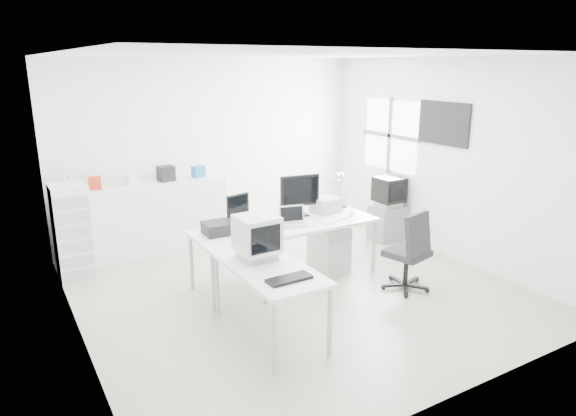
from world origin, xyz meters
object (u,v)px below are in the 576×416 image
side_desk (269,300)px  laser_printer (326,205)px  laptop (294,218)px  main_desk (286,252)px  crt_monitor (257,237)px  sideboard (156,217)px  inkjet_printer (221,228)px  tv_cabinet (387,223)px  drawer_pedestal (329,247)px  filing_cabinet (73,232)px  crt_tv (389,192)px  office_chair (407,249)px  lcd_monitor_small (238,211)px  lcd_monitor_large (300,195)px

side_desk → laser_printer: size_ratio=4.00×
side_desk → laptop: bearing=48.0°
main_desk → laser_printer: (0.75, 0.22, 0.48)m
crt_monitor → sideboard: size_ratio=0.23×
main_desk → crt_monitor: bearing=-135.0°
side_desk → crt_monitor: crt_monitor is taller
inkjet_printer → tv_cabinet: 3.11m
drawer_pedestal → crt_monitor: (-1.55, -0.90, 0.69)m
tv_cabinet → filing_cabinet: (-4.50, 0.93, 0.35)m
crt_tv → sideboard: size_ratio=0.24×
office_chair → inkjet_printer: bearing=137.5°
office_chair → crt_tv: (1.04, 1.53, 0.26)m
crt_monitor → tv_cabinet: (3.03, 1.40, -0.71)m
filing_cabinet → lcd_monitor_small: bearing=-34.8°
main_desk → laser_printer: size_ratio=6.85×
main_desk → lcd_monitor_small: bearing=155.6°
laser_printer → crt_monitor: 1.93m
main_desk → inkjet_printer: size_ratio=5.96×
lcd_monitor_large → laser_printer: bearing=5.0°
crt_tv → lcd_monitor_small: bearing=-173.7°
main_desk → drawer_pedestal: 0.71m
filing_cabinet → drawer_pedestal: bearing=-25.3°
lcd_monitor_small → lcd_monitor_large: bearing=-11.7°
inkjet_printer → laptop: size_ratio=1.27×
office_chair → filing_cabinet: (-3.46, 2.46, 0.11)m
lcd_monitor_small → office_chair: (1.69, -1.23, -0.43)m
crt_monitor → filing_cabinet: 2.78m
main_desk → laser_printer: 0.91m
tv_cabinet → side_desk: bearing=-151.4°
lcd_monitor_small → crt_monitor: 1.14m
main_desk → lcd_monitor_large: (0.35, 0.25, 0.66)m
crt_tv → laser_printer: bearing=-166.9°
lcd_monitor_large → tv_cabinet: bearing=18.7°
crt_monitor → office_chair: bearing=-5.2°
filing_cabinet → crt_monitor: bearing=-57.7°
tv_cabinet → laptop: bearing=-163.0°
laser_printer → tv_cabinet: laser_printer is taller
crt_monitor → crt_tv: crt_monitor is taller
lcd_monitor_large → filing_cabinet: lcd_monitor_large is taller
tv_cabinet → crt_tv: 0.50m
laser_printer → filing_cabinet: filing_cabinet is taller
tv_cabinet → office_chair: bearing=-124.1°
inkjet_printer → tv_cabinet: size_ratio=0.73×
crt_monitor → tv_cabinet: size_ratio=0.87×
office_chair → crt_tv: bearing=41.8°
tv_cabinet → filing_cabinet: bearing=168.4°
sideboard → filing_cabinet: filing_cabinet is taller
crt_monitor → lcd_monitor_small: bearing=73.3°
main_desk → drawer_pedestal: (0.70, 0.05, -0.08)m
side_desk → crt_tv: 3.47m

